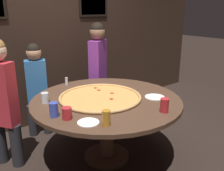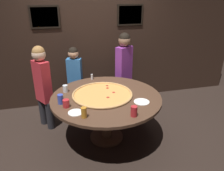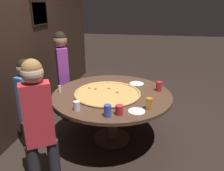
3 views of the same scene
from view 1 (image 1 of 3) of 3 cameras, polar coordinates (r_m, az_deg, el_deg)
ground_plane at (r=3.07m, az=-1.19°, el=-16.04°), size 24.00×24.00×0.00m
back_wall at (r=3.81m, az=-14.65°, el=11.04°), size 6.40×0.08×2.60m
dining_table at (r=2.78m, az=-1.27°, el=-5.42°), size 1.63×1.63×0.74m
giant_pizza at (r=2.74m, az=-2.70°, el=-2.64°), size 0.91×0.91×0.03m
drink_cup_centre_back at (r=2.27m, az=-10.26°, el=-6.28°), size 0.09×0.09×0.11m
drink_cup_far_right at (r=2.33m, az=-13.14°, el=-5.41°), size 0.08×0.08×0.14m
drink_cup_near_right at (r=2.69m, az=-15.07°, el=-2.73°), size 0.08×0.08×0.11m
drink_cup_near_left at (r=2.42m, az=11.90°, el=-4.46°), size 0.08×0.08×0.14m
drink_cup_beside_pizza at (r=2.11m, az=-1.33°, el=-7.43°), size 0.07×0.07×0.14m
white_plate_right_side at (r=2.81m, az=9.74°, el=-2.61°), size 0.22×0.22×0.01m
white_plate_left_side at (r=2.19m, az=-5.44°, el=-8.40°), size 0.19×0.19×0.01m
condiment_shaker at (r=3.25m, az=-10.35°, el=0.98°), size 0.04×0.04×0.10m
diner_side_right at (r=3.75m, az=-3.25°, el=4.36°), size 0.39×0.31×1.49m
diner_side_left at (r=3.43m, az=-16.83°, el=0.14°), size 0.33×0.22×1.26m
diner_centre_back at (r=2.85m, az=-23.87°, el=-2.35°), size 0.30×0.36×1.41m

